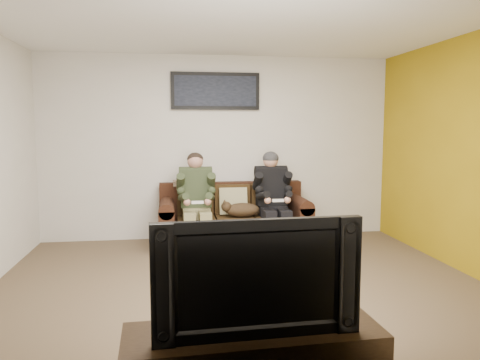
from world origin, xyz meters
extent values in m
plane|color=brown|center=(0.00, 0.00, 0.00)|extent=(5.00, 5.00, 0.00)
plane|color=silver|center=(0.00, 0.00, 2.60)|extent=(5.00, 5.00, 0.00)
plane|color=beige|center=(0.00, 2.25, 1.30)|extent=(5.00, 0.00, 5.00)
plane|color=beige|center=(0.00, -2.25, 1.30)|extent=(5.00, 0.00, 5.00)
plane|color=beige|center=(2.50, 0.00, 1.30)|extent=(0.00, 4.50, 4.50)
plane|color=#A28210|center=(2.49, 0.00, 1.30)|extent=(0.00, 4.50, 4.50)
cube|color=black|center=(0.15, 1.75, 0.14)|extent=(2.01, 0.87, 0.27)
cube|color=black|center=(0.15, 2.09, 0.55)|extent=(2.01, 0.18, 0.55)
cube|color=black|center=(-0.75, 1.75, 0.27)|extent=(0.20, 0.87, 0.55)
cube|color=black|center=(1.05, 1.75, 0.27)|extent=(0.20, 0.87, 0.55)
cylinder|color=black|center=(-0.75, 1.75, 0.55)|extent=(0.20, 0.87, 0.20)
cylinder|color=black|center=(1.05, 1.75, 0.55)|extent=(0.20, 0.87, 0.20)
cube|color=#33220F|center=(-0.36, 1.70, 0.34)|extent=(0.49, 0.55, 0.13)
cube|color=#33220F|center=(-0.36, 1.96, 0.60)|extent=(0.49, 0.13, 0.40)
cube|color=#33220F|center=(0.15, 1.70, 0.34)|extent=(0.49, 0.55, 0.13)
cube|color=#33220F|center=(0.15, 1.96, 0.60)|extent=(0.49, 0.13, 0.40)
cube|color=#33220F|center=(0.67, 1.70, 0.34)|extent=(0.49, 0.55, 0.13)
cube|color=#33220F|center=(0.67, 1.96, 0.60)|extent=(0.49, 0.13, 0.40)
cube|color=tan|center=(0.15, 1.86, 0.58)|extent=(0.38, 0.18, 0.38)
cube|color=gray|center=(-0.46, 2.07, 0.82)|extent=(0.41, 0.20, 0.07)
cube|color=#867F54|center=(-0.36, 1.68, 0.47)|extent=(0.36, 0.30, 0.14)
cube|color=#2C3620|center=(-0.36, 1.78, 0.77)|extent=(0.40, 0.30, 0.53)
cylinder|color=#2C3620|center=(-0.36, 1.80, 0.98)|extent=(0.44, 0.18, 0.18)
sphere|color=#A4705E|center=(-0.36, 1.82, 1.14)|extent=(0.21, 0.21, 0.21)
cube|color=#867F54|center=(-0.46, 1.48, 0.46)|extent=(0.15, 0.42, 0.13)
cube|color=#867F54|center=(-0.26, 1.48, 0.46)|extent=(0.15, 0.42, 0.13)
cube|color=#867F54|center=(-0.46, 1.28, 0.20)|extent=(0.12, 0.13, 0.40)
cube|color=#867F54|center=(-0.26, 1.28, 0.20)|extent=(0.12, 0.13, 0.40)
cube|color=black|center=(-0.46, 1.20, 0.04)|extent=(0.11, 0.26, 0.08)
cube|color=black|center=(-0.26, 1.20, 0.04)|extent=(0.11, 0.26, 0.08)
cylinder|color=#2C3620|center=(-0.56, 1.71, 0.87)|extent=(0.11, 0.30, 0.28)
cylinder|color=#2C3620|center=(-0.16, 1.71, 0.87)|extent=(0.11, 0.30, 0.28)
cylinder|color=#2C3620|center=(-0.53, 1.49, 0.71)|extent=(0.14, 0.32, 0.15)
cylinder|color=#2C3620|center=(-0.19, 1.49, 0.71)|extent=(0.14, 0.32, 0.15)
sphere|color=#A4705E|center=(-0.49, 1.37, 0.66)|extent=(0.09, 0.09, 0.09)
sphere|color=#A4705E|center=(-0.23, 1.37, 0.66)|extent=(0.09, 0.09, 0.09)
cube|color=white|center=(-0.36, 1.35, 0.66)|extent=(0.15, 0.04, 0.03)
ellipsoid|color=black|center=(-0.36, 1.83, 1.17)|extent=(0.22, 0.22, 0.17)
cube|color=black|center=(0.67, 1.68, 0.47)|extent=(0.36, 0.30, 0.14)
cube|color=black|center=(0.67, 1.78, 0.77)|extent=(0.40, 0.30, 0.53)
cylinder|color=black|center=(0.67, 1.80, 0.98)|extent=(0.44, 0.18, 0.18)
sphere|color=tan|center=(0.67, 1.82, 1.14)|extent=(0.21, 0.21, 0.21)
cube|color=black|center=(0.57, 1.48, 0.46)|extent=(0.15, 0.42, 0.13)
cube|color=black|center=(0.77, 1.48, 0.46)|extent=(0.15, 0.42, 0.13)
cube|color=black|center=(0.57, 1.28, 0.20)|extent=(0.12, 0.13, 0.40)
cube|color=black|center=(0.77, 1.28, 0.20)|extent=(0.12, 0.13, 0.40)
cube|color=black|center=(0.57, 1.20, 0.04)|extent=(0.11, 0.26, 0.08)
cube|color=black|center=(0.77, 1.20, 0.04)|extent=(0.11, 0.26, 0.08)
cylinder|color=black|center=(0.47, 1.71, 0.87)|extent=(0.11, 0.30, 0.28)
cylinder|color=black|center=(0.87, 1.71, 0.87)|extent=(0.11, 0.30, 0.28)
cylinder|color=black|center=(0.50, 1.49, 0.71)|extent=(0.14, 0.32, 0.15)
cylinder|color=black|center=(0.84, 1.49, 0.71)|extent=(0.14, 0.32, 0.15)
sphere|color=tan|center=(0.54, 1.37, 0.66)|extent=(0.09, 0.09, 0.09)
sphere|color=tan|center=(0.80, 1.37, 0.66)|extent=(0.09, 0.09, 0.09)
cube|color=white|center=(0.67, 1.35, 0.66)|extent=(0.15, 0.04, 0.03)
ellipsoid|color=black|center=(0.67, 1.82, 1.17)|extent=(0.22, 0.22, 0.19)
ellipsoid|color=#432F1A|center=(0.25, 1.64, 0.50)|extent=(0.47, 0.26, 0.19)
sphere|color=#432F1A|center=(0.03, 1.61, 0.55)|extent=(0.14, 0.14, 0.14)
cone|color=#432F1A|center=(0.01, 1.57, 0.62)|extent=(0.04, 0.04, 0.04)
cone|color=#432F1A|center=(0.01, 1.64, 0.62)|extent=(0.04, 0.04, 0.04)
cylinder|color=#432F1A|center=(0.49, 1.69, 0.46)|extent=(0.26, 0.13, 0.08)
cube|color=black|center=(-0.05, 2.22, 2.10)|extent=(1.25, 0.04, 0.52)
cube|color=black|center=(-0.05, 2.19, 2.10)|extent=(1.15, 0.01, 0.42)
imported|color=black|center=(-0.23, -1.95, 0.79)|extent=(1.14, 0.20, 0.66)
camera|label=1|loc=(-0.68, -4.44, 1.60)|focal=35.00mm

